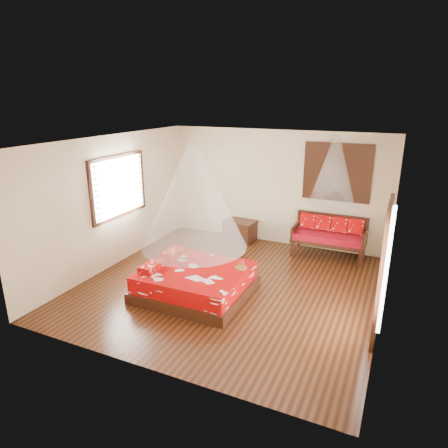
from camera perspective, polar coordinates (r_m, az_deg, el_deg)
The scene contains 10 objects.
room at distance 7.40m, azimuth 0.94°, elevation 0.91°, with size 5.54×5.54×2.84m.
bed at distance 7.55m, azimuth -4.20°, elevation -8.18°, with size 1.95×1.76×0.63m.
daybed at distance 9.47m, azimuth 14.82°, elevation -1.45°, with size 1.63×0.72×0.94m.
storage_chest at distance 10.20m, azimuth 2.31°, elevation -0.94°, with size 0.84×0.66×0.53m.
shutter_panel at distance 9.45m, azimuth 15.87°, elevation 7.10°, with size 1.52×0.06×1.32m.
window_left at distance 8.89m, azimuth -14.78°, elevation 5.21°, with size 0.10×1.74×1.34m.
glazed_door at distance 6.39m, azimuth 21.61°, elevation -6.42°, with size 0.08×1.02×2.16m.
wine_tray at distance 7.44m, azimuth 2.46°, elevation -6.04°, with size 0.22×0.22×0.19m.
mosquito_net_main at distance 6.99m, azimuth -4.38°, elevation 3.65°, with size 1.89×1.89×1.80m, color white.
mosquito_net_daybed at distance 8.98m, azimuth 15.43°, elevation 7.25°, with size 1.01×1.01×1.50m, color white.
Camera 1 is at (2.84, -6.48, 3.57)m, focal length 32.00 mm.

